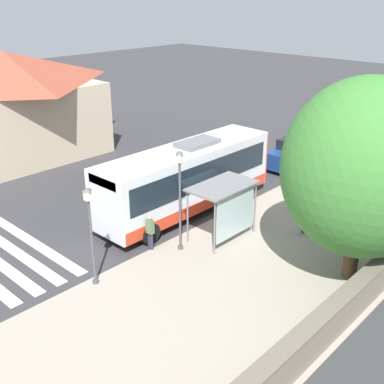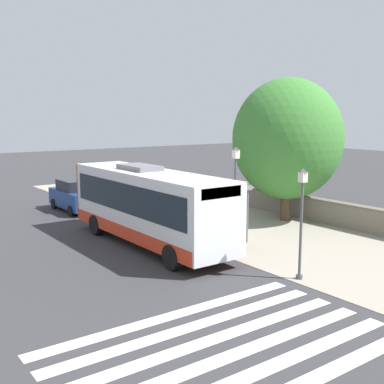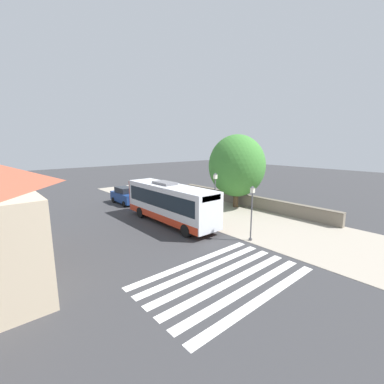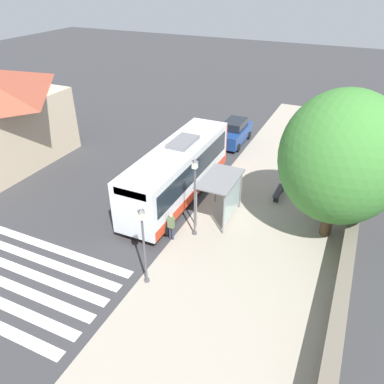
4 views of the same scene
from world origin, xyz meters
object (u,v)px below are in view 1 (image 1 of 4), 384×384
Objects in this scene: bus at (187,177)px; street_lamp_far at (180,193)px; bench at (314,220)px; shade_tree at (364,169)px; bus_shelter at (225,195)px; parked_car_behind_bus at (294,153)px; street_lamp_near at (91,228)px; pedestrian at (150,229)px.

bus is 4.03m from street_lamp_far.
shade_tree is at bearing 139.23° from bench.
bench is (-2.52, -3.62, -1.68)m from bus_shelter.
shade_tree reaches higher than parked_car_behind_bus.
street_lamp_near is at bearing 82.69° from street_lamp_far.
bus is at bearing -0.09° from shade_tree.
parked_car_behind_bus is at bearing -92.24° from bus.
bench is (-5.77, -2.68, -1.38)m from bus.
parked_car_behind_bus is (8.53, -9.50, -3.61)m from shade_tree.
shade_tree reaches higher than bus_shelter.
bus_shelter is 3.65m from pedestrian.
bus is 3.26× the size of bus_shelter.
street_lamp_near is 4.20m from street_lamp_far.
bus_shelter is 2.30m from street_lamp_far.
bus_shelter is (-3.25, 0.94, 0.29)m from bus.
street_lamp_far reaches higher than bench.
shade_tree is at bearing -170.74° from bus_shelter.
bus_shelter is at bearing -119.30° from pedestrian.
street_lamp_far is (0.75, 2.11, 0.53)m from bus_shelter.
bench is at bearing -124.85° from bus_shelter.
street_lamp_near is 16.83m from parked_car_behind_bus.
bus reaches higher than bus_shelter.
parked_car_behind_bus is (1.60, -16.69, -1.46)m from street_lamp_near.
bench is 10.77m from street_lamp_near.
bench is (-4.21, -6.63, -0.49)m from pedestrian.
street_lamp_near is at bearing 68.99° from bench.
bus is 5.80× the size of bench.
bus is 6.51m from bench.
parked_car_behind_bus is (1.18, -13.43, -0.04)m from pedestrian.
shade_tree is at bearing -154.62° from street_lamp_far.
bus is at bearing -68.50° from pedestrian.
parked_car_behind_bus is at bearing -74.58° from bus_shelter.
bus is 6.19× the size of pedestrian.
bus_shelter is 0.78× the size of street_lamp_near.
street_lamp_near is (-1.97, 7.21, 0.54)m from bus.
street_lamp_near is 10.22m from shade_tree.
street_lamp_far is 12.83m from parked_car_behind_bus.
street_lamp_near is 0.51× the size of shade_tree.
street_lamp_far reaches higher than pedestrian.
bench is 0.39× the size of street_lamp_far.
parked_car_behind_bus is (-0.37, -9.48, -0.93)m from bus.
shade_tree is 1.83× the size of parked_car_behind_bus.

